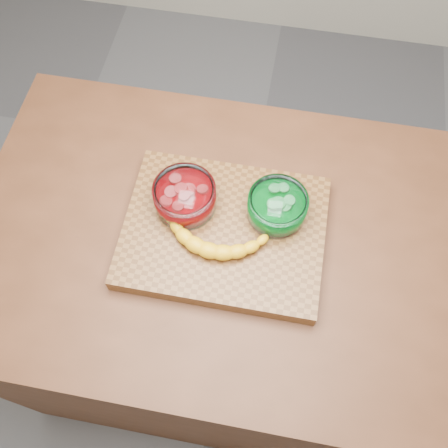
# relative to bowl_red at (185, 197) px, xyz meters

# --- Properties ---
(ground) EXTENTS (3.50, 3.50, 0.00)m
(ground) POSITION_rel_bowl_red_xyz_m (0.10, -0.05, -0.97)
(ground) COLOR slate
(ground) RESTS_ON ground
(counter) EXTENTS (1.20, 0.80, 0.90)m
(counter) POSITION_rel_bowl_red_xyz_m (0.10, -0.05, -0.52)
(counter) COLOR #512C18
(counter) RESTS_ON ground
(cutting_board) EXTENTS (0.45, 0.35, 0.04)m
(cutting_board) POSITION_rel_bowl_red_xyz_m (0.10, -0.05, -0.05)
(cutting_board) COLOR brown
(cutting_board) RESTS_ON counter
(bowl_red) EXTENTS (0.14, 0.14, 0.07)m
(bowl_red) POSITION_rel_bowl_red_xyz_m (0.00, 0.00, 0.00)
(bowl_red) COLOR white
(bowl_red) RESTS_ON cutting_board
(bowl_green) EXTENTS (0.13, 0.13, 0.06)m
(bowl_green) POSITION_rel_bowl_red_xyz_m (0.21, 0.01, -0.00)
(bowl_green) COLOR white
(bowl_green) RESTS_ON cutting_board
(banana) EXTENTS (0.27, 0.13, 0.04)m
(banana) POSITION_rel_bowl_red_xyz_m (0.08, -0.08, -0.01)
(banana) COLOR gold
(banana) RESTS_ON cutting_board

